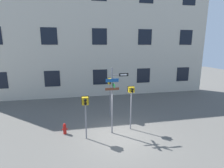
{
  "coord_description": "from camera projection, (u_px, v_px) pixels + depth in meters",
  "views": [
    {
      "loc": [
        -2.32,
        -9.23,
        5.27
      ],
      "look_at": [
        -0.38,
        0.45,
        3.1
      ],
      "focal_mm": 28.0,
      "sensor_mm": 36.0,
      "label": 1
    }
  ],
  "objects": [
    {
      "name": "ground_plane",
      "position": [
        120.0,
        136.0,
        10.42
      ],
      "size": [
        60.0,
        60.0,
        0.0
      ],
      "primitive_type": "plane",
      "color": "#595651"
    },
    {
      "name": "building_facade",
      "position": [
        99.0,
        37.0,
        17.69
      ],
      "size": [
        24.0,
        0.64,
        12.3
      ],
      "color": "beige",
      "rests_on": "ground_plane"
    },
    {
      "name": "street_sign_pole",
      "position": [
        113.0,
        95.0,
        10.26
      ],
      "size": [
        1.38,
        1.03,
        4.05
      ],
      "color": "slate",
      "rests_on": "ground_plane"
    },
    {
      "name": "pedestrian_signal_left",
      "position": [
        85.0,
        106.0,
        9.68
      ],
      "size": [
        0.42,
        0.4,
        2.53
      ],
      "color": "slate",
      "rests_on": "ground_plane"
    },
    {
      "name": "pedestrian_signal_right",
      "position": [
        131.0,
        96.0,
        10.82
      ],
      "size": [
        0.42,
        0.4,
        2.82
      ],
      "color": "slate",
      "rests_on": "ground_plane"
    },
    {
      "name": "pedestrian_signal_across",
      "position": [
        110.0,
        87.0,
        12.7
      ],
      "size": [
        0.35,
        0.4,
        2.99
      ],
      "color": "slate",
      "rests_on": "ground_plane"
    },
    {
      "name": "fire_hydrant",
      "position": [
        65.0,
        129.0,
        10.61
      ],
      "size": [
        0.35,
        0.19,
        0.68
      ],
      "color": "red",
      "rests_on": "ground_plane"
    }
  ]
}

